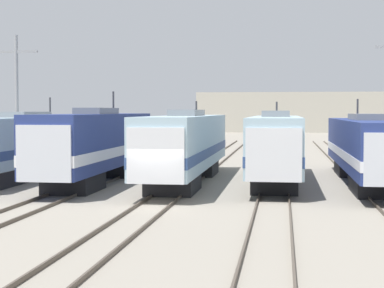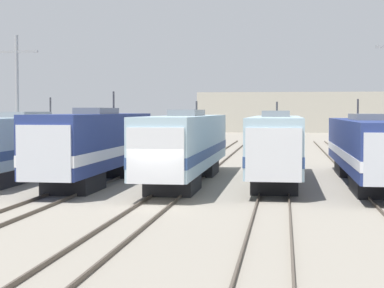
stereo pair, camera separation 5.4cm
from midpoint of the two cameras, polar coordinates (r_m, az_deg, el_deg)
The scene contains 11 objects.
ground_plane at distance 28.78m, azimuth -3.09°, elevation -5.39°, with size 400.00×400.00×0.00m, color gray.
rail_pair_center_left at distance 30.19m, azimuth -12.75°, elevation -4.92°, with size 1.51×120.00×0.15m.
rail_pair_center at distance 28.76m, azimuth -3.09°, elevation -5.24°, with size 1.51×120.00×0.15m.
rail_pair_center_right at distance 28.22m, azimuth 7.25°, elevation -5.42°, with size 1.51×120.00×0.15m.
locomotive_far_left at distance 40.96m, azimuth -14.61°, elevation -0.00°, with size 2.76×18.22×5.10m.
locomotive_center_left at distance 37.05m, azimuth -8.64°, elevation -0.08°, with size 2.85×16.82×5.41m.
locomotive_center at distance 36.86m, azimuth -0.53°, elevation -0.14°, with size 2.85×18.69×4.81m.
locomotive_center_right at distance 36.94m, azimuth 7.50°, elevation -0.19°, with size 2.82×16.48×4.76m.
locomotive_far_right at distance 37.79m, azimuth 15.33°, elevation -0.33°, with size 2.92×19.99×4.95m.
catenary_tower_left at distance 45.49m, azimuth -15.25°, elevation 4.03°, with size 3.03×0.24×9.33m.
depot_building at distance 129.89m, azimuth 10.44°, elevation 2.79°, with size 44.01×10.56×7.83m.
Camera 2 is at (5.61, -27.91, 4.17)m, focal length 60.00 mm.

